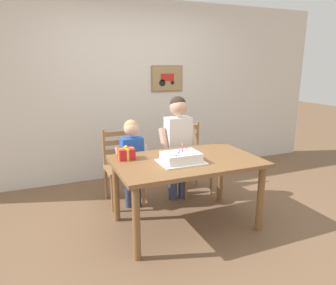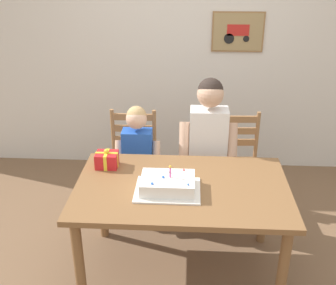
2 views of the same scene
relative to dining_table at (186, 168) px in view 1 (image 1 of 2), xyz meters
name	(u,v)px [view 1 (image 1 of 2)]	position (x,y,z in m)	size (l,w,h in m)	color
ground_plane	(186,225)	(0.00, 0.00, -0.65)	(20.00, 20.00, 0.00)	brown
back_wall	(136,91)	(0.00, 1.78, 0.65)	(6.40, 0.11, 2.60)	silver
dining_table	(186,168)	(0.00, 0.00, 0.00)	(1.48, 0.92, 0.74)	brown
birthday_cake	(181,158)	(-0.10, -0.07, 0.14)	(0.44, 0.34, 0.19)	white
gift_box_red_large	(126,154)	(-0.57, 0.25, 0.15)	(0.17, 0.14, 0.15)	red
chair_left	(123,166)	(-0.47, 0.83, -0.18)	(0.42, 0.42, 0.92)	#996B42
chair_right	(191,158)	(0.47, 0.83, -0.18)	(0.44, 0.44, 0.92)	#996B42
child_older	(178,138)	(0.20, 0.65, 0.15)	(0.47, 0.27, 1.32)	#38426B
child_younger	(132,155)	(-0.39, 0.66, 0.00)	(0.39, 0.22, 1.07)	#38426B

